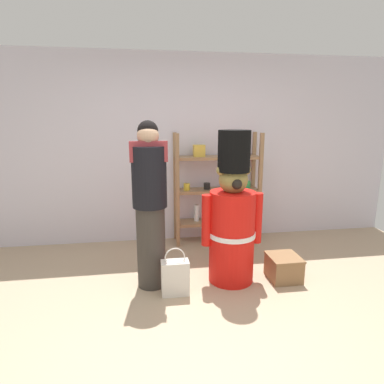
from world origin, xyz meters
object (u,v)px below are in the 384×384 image
(teddy_bear_guard, at_px, (232,219))
(shopping_bag, at_px, (175,277))
(person_shopper, at_px, (150,204))
(merchandise_shelf, at_px, (217,187))
(display_crate, at_px, (284,267))

(teddy_bear_guard, xyz_separation_m, shopping_bag, (-0.63, -0.21, -0.51))
(person_shopper, bearing_deg, teddy_bear_guard, -1.22)
(teddy_bear_guard, bearing_deg, merchandise_shelf, 84.86)
(teddy_bear_guard, distance_m, display_crate, 0.80)
(shopping_bag, distance_m, display_crate, 1.22)
(teddy_bear_guard, height_order, shopping_bag, teddy_bear_guard)
(shopping_bag, bearing_deg, teddy_bear_guard, 18.56)
(teddy_bear_guard, bearing_deg, display_crate, -7.51)
(teddy_bear_guard, relative_size, display_crate, 4.51)
(person_shopper, height_order, display_crate, person_shopper)
(person_shopper, bearing_deg, display_crate, -3.76)
(display_crate, bearing_deg, merchandise_shelf, 110.08)
(merchandise_shelf, distance_m, display_crate, 1.51)
(display_crate, bearing_deg, teddy_bear_guard, 172.49)
(person_shopper, xyz_separation_m, shopping_bag, (0.22, -0.23, -0.71))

